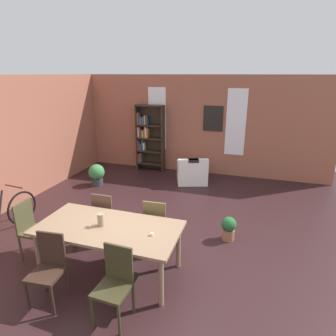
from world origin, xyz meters
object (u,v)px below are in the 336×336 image
bookshelf_tall (148,137)px  bicycle_second (0,218)px  vase_on_table (101,220)px  dining_chair_head_left (31,227)px  armchair_white (192,173)px  potted_plant_by_shelf (97,174)px  dining_chair_near_right (115,282)px  dining_chair_far_right (156,223)px  potted_plant_corner (229,228)px  dining_table (109,231)px  dining_chair_far_left (106,215)px  dining_chair_near_left (49,266)px

bookshelf_tall → bicycle_second: bookshelf_tall is taller
vase_on_table → bookshelf_tall: bearing=103.0°
dining_chair_head_left → armchair_white: 4.47m
vase_on_table → potted_plant_by_shelf: (-1.98, 3.12, -0.55)m
dining_chair_near_right → dining_chair_far_right: same height
dining_chair_far_right → dining_chair_head_left: same height
dining_chair_near_right → potted_plant_corner: size_ratio=2.13×
dining_table → dining_chair_near_right: (0.48, -0.74, -0.19)m
dining_chair_far_right → dining_chair_far_left: 0.95m
vase_on_table → potted_plant_corner: 2.34m
dining_chair_near_right → potted_plant_corner: (1.14, 2.18, -0.27)m
dining_table → vase_on_table: (-0.11, 0.00, 0.17)m
dining_chair_far_right → dining_chair_far_left: same height
dining_table → bicycle_second: 2.53m
dining_chair_head_left → potted_plant_corner: 3.38m
dining_chair_near_left → potted_plant_corner: dining_chair_near_left is taller
dining_chair_far_right → bookshelf_tall: 4.44m
dining_chair_far_left → armchair_white: bearing=76.5°
potted_plant_corner → dining_chair_head_left: bearing=-154.8°
vase_on_table → dining_chair_head_left: (-1.32, -0.00, -0.36)m
vase_on_table → potted_plant_corner: (1.73, 1.44, -0.63)m
vase_on_table → dining_chair_near_left: bearing=-116.5°
dining_table → bicycle_second: size_ratio=1.27×
bicycle_second → potted_plant_by_shelf: bearing=82.1°
armchair_white → potted_plant_by_shelf: size_ratio=1.75×
vase_on_table → dining_chair_head_left: size_ratio=0.20×
dining_chair_far_right → dining_chair_head_left: bearing=-158.7°
dining_chair_near_right → dining_chair_head_left: same height
dining_chair_near_left → bicycle_second: dining_chair_near_left is taller
dining_table → bicycle_second: bicycle_second is taller
dining_table → potted_plant_by_shelf: 3.77m
bicycle_second → potted_plant_corner: 4.24m
dining_chair_far_left → potted_plant_by_shelf: size_ratio=1.64×
vase_on_table → potted_plant_corner: vase_on_table is taller
dining_table → vase_on_table: bearing=180.0°
dining_chair_head_left → dining_chair_far_left: size_ratio=1.00×
dining_table → dining_chair_near_left: dining_chair_near_left is taller
dining_chair_head_left → dining_chair_far_left: bearing=37.9°
dining_chair_head_left → bookshelf_tall: (0.20, 4.81, 0.53)m
dining_chair_far_right → armchair_white: bearing=92.5°
dining_chair_far_right → potted_plant_corner: size_ratio=2.13×
dining_chair_near_right → dining_chair_far_right: bearing=90.0°
armchair_white → dining_chair_head_left: bearing=-113.3°
armchair_white → potted_plant_corner: armchair_white is taller
armchair_white → potted_plant_corner: 2.95m
dining_chair_far_left → potted_plant_corner: dining_chair_far_left is taller
dining_chair_near_left → bicycle_second: size_ratio=0.57×
armchair_white → potted_plant_by_shelf: armchair_white is taller
bicycle_second → potted_plant_by_shelf: bicycle_second is taller
potted_plant_by_shelf → dining_chair_far_right: bearing=-42.7°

